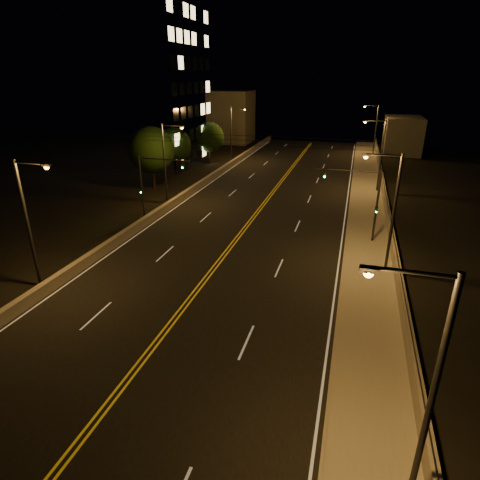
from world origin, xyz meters
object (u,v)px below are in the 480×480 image
(streetlight_2, at_px, (379,151))
(streetlight_5, at_px, (167,158))
(streetlight_1, at_px, (390,206))
(tree_1, at_px, (174,145))
(building_tower, at_px, (115,76))
(streetlight_4, at_px, (30,216))
(tree_0, at_px, (151,150))
(traffic_signal_right, at_px, (365,197))
(streetlight_0, at_px, (424,380))
(tree_2, at_px, (209,137))
(streetlight_3, at_px, (374,127))
(traffic_signal_left, at_px, (151,181))
(streetlight_6, at_px, (233,130))

(streetlight_2, xyz_separation_m, streetlight_5, (-21.40, -10.44, 0.00))
(streetlight_1, distance_m, tree_1, 35.79)
(building_tower, bearing_deg, streetlight_4, -66.48)
(streetlight_1, relative_size, streetlight_5, 1.00)
(streetlight_2, bearing_deg, streetlight_4, -125.82)
(streetlight_4, distance_m, building_tower, 40.20)
(tree_0, bearing_deg, traffic_signal_right, -23.85)
(streetlight_0, bearing_deg, tree_1, 123.04)
(streetlight_5, xyz_separation_m, tree_2, (-3.27, 21.76, -0.93))
(building_tower, bearing_deg, streetlight_1, -36.88)
(streetlight_3, xyz_separation_m, building_tower, (-37.13, -17.87, 7.94))
(streetlight_4, xyz_separation_m, traffic_signal_right, (19.90, 13.40, -0.97))
(traffic_signal_left, bearing_deg, streetlight_6, 92.13)
(streetlight_5, height_order, traffic_signal_right, streetlight_5)
(streetlight_5, distance_m, traffic_signal_right, 20.75)
(building_tower, bearing_deg, streetlight_2, -9.91)
(streetlight_5, relative_size, traffic_signal_right, 1.35)
(streetlight_5, height_order, tree_2, streetlight_5)
(streetlight_1, height_order, streetlight_2, same)
(streetlight_3, height_order, traffic_signal_right, streetlight_3)
(streetlight_0, relative_size, tree_1, 1.32)
(streetlight_5, bearing_deg, streetlight_3, 58.41)
(streetlight_6, bearing_deg, streetlight_3, 27.47)
(streetlight_1, bearing_deg, streetlight_2, 90.00)
(streetlight_5, bearing_deg, streetlight_6, 90.00)
(streetlight_1, xyz_separation_m, building_tower, (-37.13, 27.86, 7.94))
(streetlight_6, height_order, traffic_signal_left, streetlight_6)
(streetlight_1, bearing_deg, streetlight_5, 152.95)
(streetlight_0, xyz_separation_m, tree_0, (-25.75, 32.85, -0.19))
(streetlight_5, height_order, building_tower, building_tower)
(streetlight_0, distance_m, streetlight_5, 35.18)
(traffic_signal_right, xyz_separation_m, building_tower, (-35.63, 22.74, 8.91))
(streetlight_4, xyz_separation_m, traffic_signal_left, (1.09, 13.40, -0.97))
(streetlight_6, height_order, tree_2, streetlight_6)
(streetlight_0, bearing_deg, building_tower, 129.61)
(streetlight_0, height_order, streetlight_3, same)
(traffic_signal_right, bearing_deg, tree_2, 130.05)
(streetlight_4, relative_size, tree_2, 1.34)
(streetlight_2, height_order, tree_1, streetlight_2)
(streetlight_6, bearing_deg, streetlight_0, -67.48)
(streetlight_2, bearing_deg, tree_0, -167.90)
(streetlight_3, height_order, tree_0, streetlight_3)
(streetlight_1, relative_size, tree_1, 1.32)
(streetlight_1, xyz_separation_m, streetlight_6, (-21.40, 34.60, 0.00))
(traffic_signal_left, height_order, tree_0, tree_0)
(streetlight_1, bearing_deg, building_tower, 143.12)
(streetlight_2, distance_m, traffic_signal_right, 16.34)
(streetlight_4, height_order, streetlight_6, same)
(streetlight_4, height_order, traffic_signal_left, streetlight_4)
(streetlight_2, distance_m, tree_0, 26.34)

